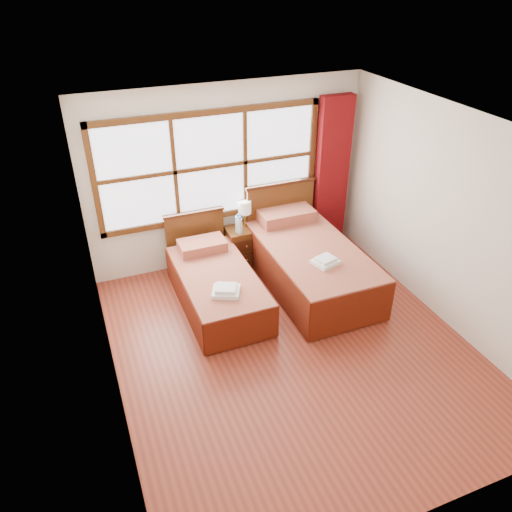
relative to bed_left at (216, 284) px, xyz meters
name	(u,v)px	position (x,y,z in m)	size (l,w,h in m)	color
floor	(292,348)	(0.55, -1.20, -0.28)	(4.50, 4.50, 0.00)	maroon
ceiling	(303,131)	(0.55, -1.20, 2.32)	(4.50, 4.50, 0.00)	white
wall_back	(227,177)	(0.55, 1.05, 1.02)	(4.00, 4.00, 0.00)	silver
wall_left	(101,295)	(-1.45, -1.20, 1.02)	(4.50, 4.50, 0.00)	silver
wall_right	(451,221)	(2.55, -1.20, 1.02)	(4.50, 4.50, 0.00)	silver
window	(211,167)	(0.30, 1.01, 1.22)	(3.16, 0.06, 1.56)	white
curtain	(332,173)	(2.15, 0.91, 0.89)	(0.50, 0.16, 2.30)	maroon
bed_left	(216,284)	(0.00, 0.00, 0.00)	(0.94, 1.96, 0.91)	#3E1C0D
bed_right	(307,260)	(1.33, 0.00, 0.07)	(1.17, 2.27, 1.14)	#3E1C0D
nightstand	(242,246)	(0.65, 0.80, 0.01)	(0.43, 0.43, 0.57)	#532D12
towels_left	(226,290)	(-0.03, -0.51, 0.25)	(0.41, 0.39, 0.10)	white
towels_right	(325,261)	(1.30, -0.53, 0.37)	(0.36, 0.34, 0.09)	white
lamp	(245,208)	(0.76, 0.93, 0.56)	(0.19, 0.19, 0.37)	gold
bottle_near	(238,224)	(0.58, 0.74, 0.42)	(0.07, 0.07, 0.28)	silver
bottle_far	(240,226)	(0.60, 0.70, 0.41)	(0.07, 0.07, 0.25)	silver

